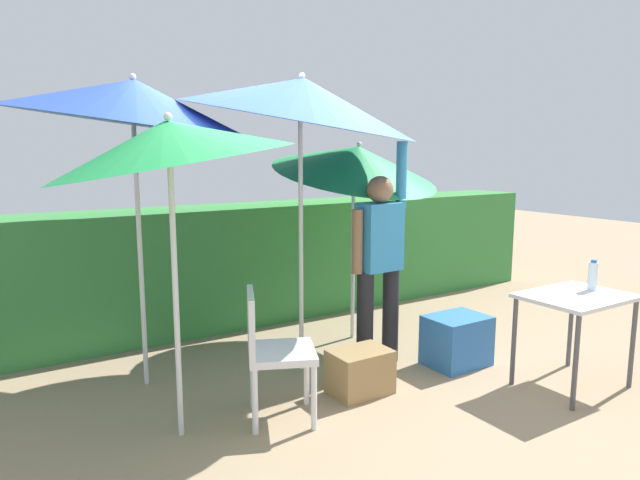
% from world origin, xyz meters
% --- Properties ---
extents(ground_plane, '(24.00, 24.00, 0.00)m').
position_xyz_m(ground_plane, '(0.00, 0.00, 0.00)').
color(ground_plane, '#9E8466').
extents(hedge_row, '(8.00, 0.70, 1.24)m').
position_xyz_m(hedge_row, '(0.00, 1.97, 0.62)').
color(hedge_row, '#38843D').
rests_on(hedge_row, ground_plane).
extents(umbrella_rainbow, '(1.87, 1.84, 2.48)m').
position_xyz_m(umbrella_rainbow, '(-1.27, 0.84, 2.15)').
color(umbrella_rainbow, silver).
rests_on(umbrella_rainbow, ground_plane).
extents(umbrella_orange, '(1.57, 1.58, 2.04)m').
position_xyz_m(umbrella_orange, '(0.76, 0.86, 1.71)').
color(umbrella_orange, silver).
rests_on(umbrella_orange, ground_plane).
extents(umbrella_yellow, '(1.95, 1.92, 2.60)m').
position_xyz_m(umbrella_yellow, '(-0.07, 0.46, 2.19)').
color(umbrella_yellow, silver).
rests_on(umbrella_yellow, ground_plane).
extents(umbrella_navy, '(1.50, 1.47, 2.13)m').
position_xyz_m(umbrella_navy, '(-1.31, -0.12, 1.84)').
color(umbrella_navy, silver).
rests_on(umbrella_navy, ground_plane).
extents(person_vendor, '(0.55, 0.23, 1.88)m').
position_xyz_m(person_vendor, '(0.51, 0.18, 0.93)').
color(person_vendor, black).
rests_on(person_vendor, ground_plane).
extents(chair_plastic, '(0.58, 0.58, 0.89)m').
position_xyz_m(chair_plastic, '(-0.72, -0.22, 0.51)').
color(chair_plastic, silver).
rests_on(chair_plastic, ground_plane).
extents(cooler_box, '(0.51, 0.39, 0.42)m').
position_xyz_m(cooler_box, '(1.07, -0.18, 0.21)').
color(cooler_box, '#2D6BB7').
rests_on(cooler_box, ground_plane).
extents(crate_cardboard, '(0.44, 0.32, 0.33)m').
position_xyz_m(crate_cardboard, '(0.03, -0.21, 0.17)').
color(crate_cardboard, '#9E7A4C').
rests_on(crate_cardboard, ground_plane).
extents(folding_table, '(0.80, 0.60, 0.73)m').
position_xyz_m(folding_table, '(1.49, -0.97, 0.64)').
color(folding_table, '#4C4C51').
rests_on(folding_table, ground_plane).
extents(bottle_water, '(0.07, 0.07, 0.24)m').
position_xyz_m(bottle_water, '(1.72, -0.95, 0.84)').
color(bottle_water, silver).
rests_on(bottle_water, folding_table).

